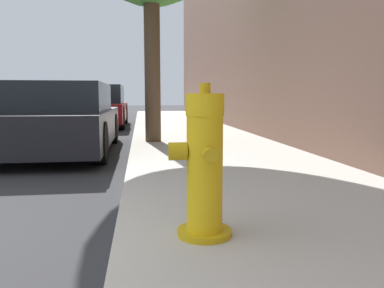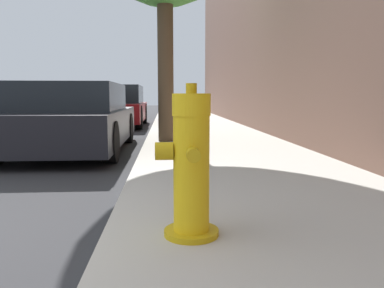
{
  "view_description": "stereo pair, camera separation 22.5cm",
  "coord_description": "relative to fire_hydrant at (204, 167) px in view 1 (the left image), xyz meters",
  "views": [
    {
      "loc": [
        1.98,
        -1.79,
        0.99
      ],
      "look_at": [
        2.44,
        1.59,
        0.55
      ],
      "focal_mm": 35.0,
      "sensor_mm": 36.0,
      "label": 1
    },
    {
      "loc": [
        2.2,
        -1.81,
        0.99
      ],
      "look_at": [
        2.44,
        1.59,
        0.55
      ],
      "focal_mm": 35.0,
      "sensor_mm": 36.0,
      "label": 2
    }
  ],
  "objects": [
    {
      "name": "fire_hydrant",
      "position": [
        0.0,
        0.0,
        0.0
      ],
      "size": [
        0.38,
        0.4,
        0.92
      ],
      "color": "#C39C11",
      "rests_on": "sidewalk_slab"
    },
    {
      "name": "parked_car_near",
      "position": [
        -1.81,
        4.56,
        0.03
      ],
      "size": [
        1.89,
        3.99,
        1.21
      ],
      "color": "black",
      "rests_on": "ground_plane"
    },
    {
      "name": "sidewalk_slab",
      "position": [
        0.8,
        -0.39,
        -0.49
      ],
      "size": [
        2.69,
        40.0,
        0.14
      ],
      "color": "#B7B2A8",
      "rests_on": "ground_plane"
    },
    {
      "name": "parked_car_mid",
      "position": [
        -1.78,
        10.29,
        0.09
      ],
      "size": [
        1.85,
        4.11,
        1.34
      ],
      "color": "maroon",
      "rests_on": "ground_plane"
    }
  ]
}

